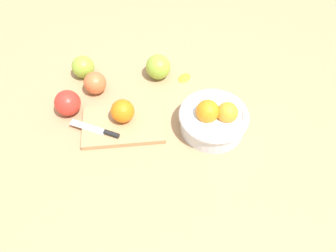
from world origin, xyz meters
TOP-DOWN VIEW (x-y plane):
  - ground_plane at (0.00, 0.00)m, footprint 2.40×2.40m
  - bowl at (-0.18, 0.09)m, footprint 0.20×0.20m
  - cutting_board at (0.07, 0.04)m, footprint 0.25×0.17m
  - orange_on_board at (0.07, 0.02)m, footprint 0.07×0.07m
  - knife at (0.14, 0.06)m, footprint 0.14×0.10m
  - apple_front_right at (0.22, -0.05)m, footprint 0.08×0.08m
  - apple_front_right_2 at (0.14, -0.12)m, footprint 0.07×0.07m
  - apple_front_left at (-0.07, -0.15)m, footprint 0.08×0.08m
  - apple_front_right_3 at (0.17, -0.20)m, footprint 0.07×0.07m
  - citrus_peel at (-0.15, -0.13)m, footprint 0.06×0.06m

SIDE VIEW (x-z plane):
  - ground_plane at x=0.00m, z-range 0.00..0.00m
  - citrus_peel at x=-0.15m, z-range 0.00..0.01m
  - cutting_board at x=0.07m, z-range 0.00..0.02m
  - knife at x=0.14m, z-range 0.01..0.03m
  - apple_front_right_2 at x=0.14m, z-range 0.00..0.07m
  - apple_front_right_3 at x=0.17m, z-range 0.00..0.07m
  - apple_front_right at x=0.22m, z-range 0.00..0.08m
  - apple_front_left at x=-0.07m, z-range 0.00..0.08m
  - bowl at x=-0.18m, z-range -0.01..0.10m
  - orange_on_board at x=0.07m, z-range 0.02..0.08m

